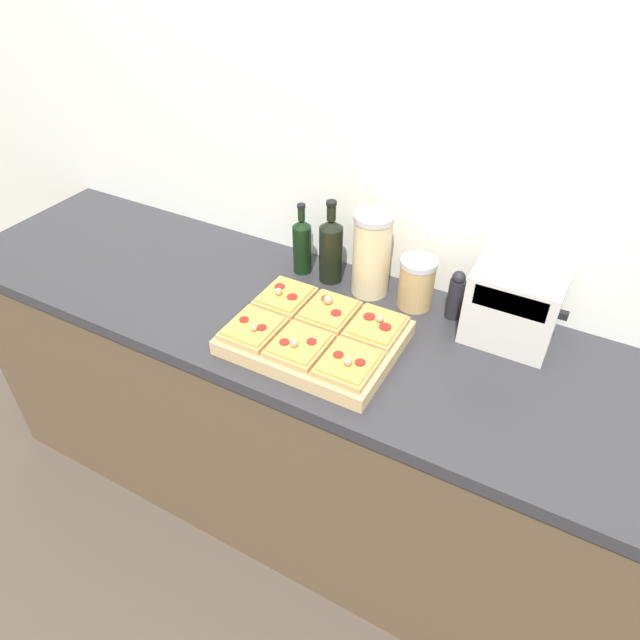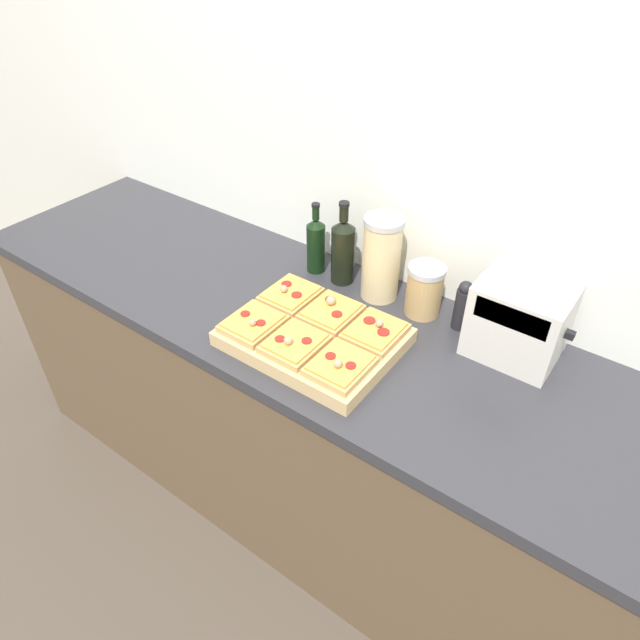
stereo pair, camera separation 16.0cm
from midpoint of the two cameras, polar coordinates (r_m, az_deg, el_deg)
ground_plane at (r=2.26m, az=-6.22°, el=-24.00°), size 12.00×12.00×0.00m
wall_back at (r=1.80m, az=3.32°, el=13.78°), size 6.00×0.06×2.50m
kitchen_counter at (r=2.02m, az=-2.01°, el=-10.75°), size 2.63×0.67×0.94m
cutting_board at (r=1.61m, az=-3.37°, el=-1.88°), size 0.46×0.36×0.04m
pizza_slice_back_left at (r=1.71m, az=-6.19°, el=2.23°), size 0.14×0.16×0.05m
pizza_slice_back_center at (r=1.64m, az=-1.86°, el=0.80°), size 0.14×0.16×0.06m
pizza_slice_back_right at (r=1.58m, az=2.80°, el=-0.79°), size 0.14×0.16×0.05m
pizza_slice_front_left at (r=1.60m, az=-9.56°, el=-0.94°), size 0.14×0.16×0.05m
pizza_slice_front_center at (r=1.53m, az=-5.09°, el=-2.64°), size 0.14×0.16×0.05m
pizza_slice_front_right at (r=1.47m, az=-0.19°, el=-4.48°), size 0.14×0.16×0.05m
olive_oil_bottle at (r=1.87m, az=-4.27°, el=7.45°), size 0.06×0.06×0.24m
wine_bottle at (r=1.82m, az=-1.44°, el=7.05°), size 0.08×0.08×0.28m
grain_jar_tall at (r=1.75m, az=2.57°, el=6.49°), size 0.12×0.12×0.27m
grain_jar_short at (r=1.73m, az=7.04°, el=3.63°), size 0.11×0.11×0.16m
pepper_mill at (r=1.70m, az=10.83°, el=2.37°), size 0.05×0.05×0.16m
toaster_oven at (r=1.64m, az=16.21°, el=1.40°), size 0.26×0.20×0.22m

